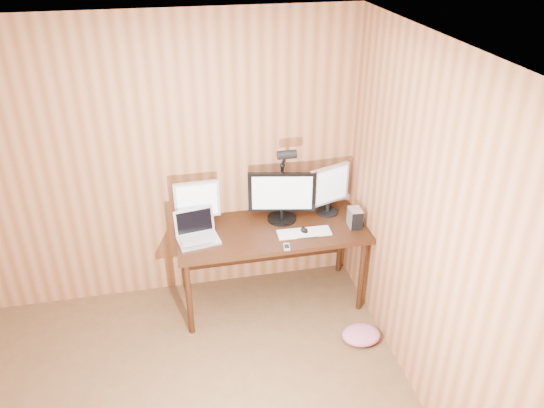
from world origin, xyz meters
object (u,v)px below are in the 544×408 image
object	(u,v)px
phone	(287,247)
monitor_left	(197,203)
laptop	(197,232)
desk	(269,237)
mouse	(304,231)
monitor_center	(282,196)
monitor_right	(329,189)
speaker	(328,204)
desk_lamp	(285,171)
keyboard	(304,232)
hard_drive	(355,218)

from	to	relation	value
phone	monitor_left	bearing A→B (deg)	153.08
monitor_left	laptop	distance (m)	0.25
desk	mouse	xyz separation A→B (m)	(0.26, -0.19, 0.14)
monitor_center	phone	distance (m)	0.49
monitor_center	mouse	bearing A→B (deg)	-50.11
monitor_left	mouse	distance (m)	0.92
monitor_center	monitor_right	xyz separation A→B (m)	(0.43, 0.03, 0.01)
monitor_left	speaker	distance (m)	1.18
mouse	phone	xyz separation A→B (m)	(-0.19, -0.18, -0.02)
desk	monitor_left	distance (m)	0.69
monitor_right	desk_lamp	bearing A→B (deg)	153.93
laptop	desk_lamp	size ratio (longest dim) A/B	0.53
keyboard	mouse	xyz separation A→B (m)	(0.00, 0.01, 0.01)
keyboard	hard_drive	bearing A→B (deg)	4.94
monitor_center	keyboard	xyz separation A→B (m)	(0.13, -0.26, -0.22)
mouse	phone	size ratio (longest dim) A/B	1.01
keyboard	hard_drive	xyz separation A→B (m)	(0.45, 0.03, 0.07)
keyboard	desk_lamp	bearing A→B (deg)	107.26
desk	speaker	world-z (taller)	speaker
desk	hard_drive	distance (m)	0.76
speaker	laptop	bearing A→B (deg)	-168.87
monitor_left	keyboard	size ratio (longest dim) A/B	0.94
mouse	keyboard	bearing A→B (deg)	-113.04
desk	keyboard	xyz separation A→B (m)	(0.26, -0.20, 0.13)
phone	desk_lamp	xyz separation A→B (m)	(0.10, 0.51, 0.42)
monitor_left	speaker	size ratio (longest dim) A/B	3.50
mouse	hard_drive	bearing A→B (deg)	-0.22
desk	keyboard	bearing A→B (deg)	-37.94
monitor_left	phone	world-z (taller)	monitor_left
laptop	keyboard	size ratio (longest dim) A/B	0.81
monitor_center	laptop	size ratio (longest dim) A/B	1.57
hard_drive	desk_lamp	size ratio (longest dim) A/B	0.23
monitor_left	keyboard	world-z (taller)	monitor_left
phone	monitor_right	bearing A→B (deg)	52.09
desk	speaker	bearing A→B (deg)	14.50
hard_drive	speaker	xyz separation A→B (m)	(-0.14, 0.32, -0.02)
monitor_center	mouse	size ratio (longest dim) A/B	5.47
phone	desk_lamp	world-z (taller)	desk_lamp
monitor_right	phone	bearing A→B (deg)	-156.10
speaker	desk_lamp	xyz separation A→B (m)	(-0.41, -0.01, 0.37)
mouse	desk_lamp	size ratio (longest dim) A/B	0.15
mouse	speaker	bearing A→B (deg)	45.13
laptop	monitor_left	bearing A→B (deg)	70.66
mouse	hard_drive	size ratio (longest dim) A/B	0.65
desk	desk_lamp	world-z (taller)	desk_lamp
desk	monitor_right	bearing A→B (deg)	9.52
desk_lamp	speaker	bearing A→B (deg)	-17.11
mouse	hard_drive	distance (m)	0.45
monitor_left	desk_lamp	xyz separation A→B (m)	(0.75, 0.04, 0.20)
laptop	speaker	world-z (taller)	laptop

